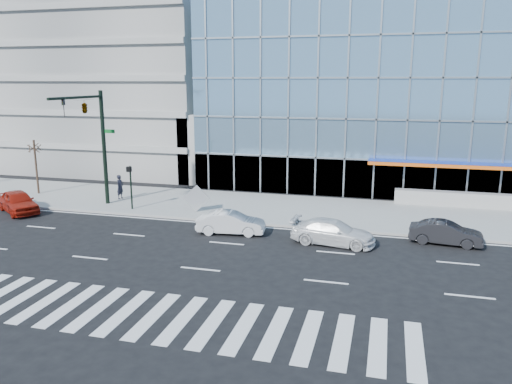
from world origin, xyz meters
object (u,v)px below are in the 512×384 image
Objects in this scene: white_suv at (333,232)px; dark_sedan at (446,233)px; street_tree_near at (34,147)px; white_sedan at (231,223)px; pedestrian at (120,187)px; tilted_panel at (197,198)px; traffic_signal at (91,121)px; red_sedan at (18,202)px; ped_signal_post at (130,181)px.

dark_sedan is (6.00, 1.56, -0.04)m from white_suv.
street_tree_near is 18.84m from white_sedan.
white_sedan is at bearing -111.49° from pedestrian.
white_sedan is at bearing -62.32° from tilted_panel.
pedestrian is at bearing 85.34° from dark_sedan.
traffic_signal reaches higher than dark_sedan.
traffic_signal is at bearing -33.78° from red_sedan.
ped_signal_post is at bearing -130.86° from pedestrian.
traffic_signal is at bearing -171.48° from ped_signal_post.
street_tree_near is 3.25× the size of tilted_panel.
traffic_signal reaches higher than white_suv.
white_sedan is 3.07× the size of tilted_panel.
traffic_signal is 5.90m from pedestrian.
dark_sedan is 0.88× the size of red_sedan.
pedestrian is (4.98, 4.85, 0.30)m from red_sedan.
pedestrian reaches higher than white_sedan.
tilted_panel reaches higher than white_suv.
tilted_panel reaches higher than pedestrian.
pedestrian is (-22.49, 4.50, 0.42)m from dark_sedan.
street_tree_near is at bearing 58.92° from red_sedan.
traffic_signal is 1.73× the size of white_suv.
pedestrian is at bearing 76.10° from white_suv.
street_tree_near is 7.69m from pedestrian.
traffic_signal is at bearing -176.61° from pedestrian.
pedestrian is at bearing -11.35° from red_sedan.
white_suv is 6.01m from white_sedan.
white_sedan is at bearing 92.81° from white_suv.
white_suv is 1.05× the size of red_sedan.
dark_sedan is at bearing -94.29° from pedestrian.
street_tree_near is (-9.50, 2.56, 1.64)m from ped_signal_post.
traffic_signal is at bearing 170.54° from tilted_panel.
tilted_panel is at bearing -99.36° from pedestrian.
street_tree_near reaches higher than white_sedan.
tilted_panel is at bearing -8.19° from street_tree_near.
ped_signal_post is 8.89m from white_sedan.
street_tree_near reaches higher than pedestrian.
ped_signal_post is at bearing 61.66° from white_sedan.
traffic_signal is 7.48m from red_sedan.
traffic_signal is 2.67× the size of ped_signal_post.
dark_sedan is at bearing -8.62° from street_tree_near.
ped_signal_post is at bearing 82.40° from white_suv.
street_tree_near is at bearing 164.94° from ped_signal_post.
white_suv is at bearing -14.37° from street_tree_near.
pedestrian is at bearing 54.17° from white_sedan.
white_sedan is 1.04× the size of dark_sedan.
ped_signal_post reaches higher than red_sedan.
traffic_signal reaches higher than pedestrian.
red_sedan is (-7.29, -2.29, -1.39)m from ped_signal_post.
street_tree_near is 0.91× the size of white_suv.
traffic_signal is at bearing 92.69° from dark_sedan.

